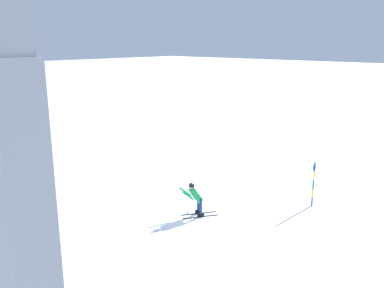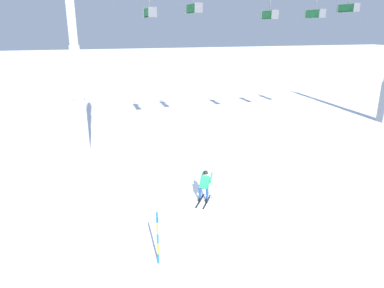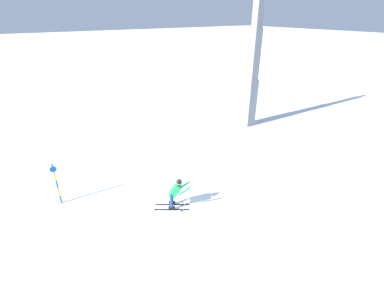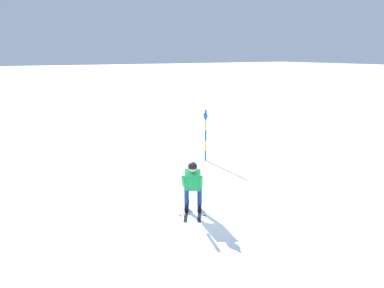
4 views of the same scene
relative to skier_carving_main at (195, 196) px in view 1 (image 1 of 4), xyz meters
name	(u,v)px [view 1 (image 1 of 4)]	position (x,y,z in m)	size (l,w,h in m)	color
ground_plane	(194,213)	(0.26, -0.20, -0.88)	(260.00, 260.00, 0.00)	white
skier_carving_main	(195,196)	(0.00, 0.00, 0.00)	(1.39, 1.70, 1.66)	black
lift_tower_near	(26,241)	(-5.64, 9.92, 3.78)	(0.78, 2.39, 11.27)	gray
trail_marker_pole	(313,183)	(-3.27, -4.33, 0.25)	(0.07, 0.28, 2.10)	blue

